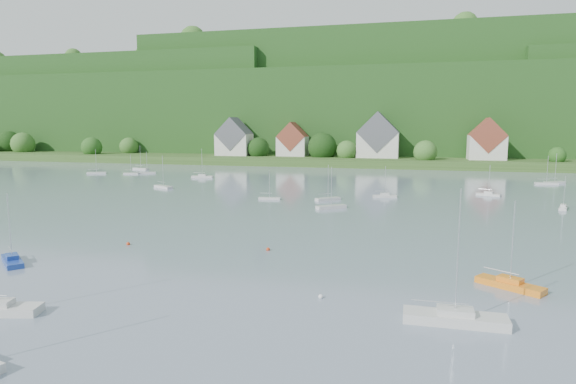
# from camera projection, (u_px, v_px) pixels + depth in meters

# --- Properties ---
(far_shore_strip) EXTENTS (600.00, 60.00, 3.00)m
(far_shore_strip) POSITION_uv_depth(u_px,v_px,m) (368.00, 159.00, 207.29)
(far_shore_strip) COLOR #2F4B1C
(far_shore_strip) RESTS_ON ground
(forested_ridge) EXTENTS (620.00, 181.22, 69.89)m
(forested_ridge) POSITION_uv_depth(u_px,v_px,m) (380.00, 112.00, 270.09)
(forested_ridge) COLOR #153A12
(forested_ridge) RESTS_ON ground
(village_building_0) EXTENTS (14.00, 10.40, 16.00)m
(village_building_0) POSITION_uv_depth(u_px,v_px,m) (234.00, 140.00, 207.17)
(village_building_0) COLOR beige
(village_building_0) RESTS_ON far_shore_strip
(village_building_1) EXTENTS (12.00, 9.36, 14.00)m
(village_building_1) POSITION_uv_depth(u_px,v_px,m) (293.00, 142.00, 203.08)
(village_building_1) COLOR beige
(village_building_1) RESTS_ON far_shore_strip
(village_building_2) EXTENTS (16.00, 11.44, 18.00)m
(village_building_2) POSITION_uv_depth(u_px,v_px,m) (378.00, 139.00, 193.35)
(village_building_2) COLOR beige
(village_building_2) RESTS_ON far_shore_strip
(village_building_3) EXTENTS (13.00, 10.40, 15.50)m
(village_building_3) POSITION_uv_depth(u_px,v_px,m) (487.00, 142.00, 181.77)
(village_building_3) COLOR beige
(village_building_3) RESTS_ON far_shore_strip
(near_sailboat_1) EXTENTS (5.76, 5.21, 8.21)m
(near_sailboat_1) POSITION_uv_depth(u_px,v_px,m) (12.00, 260.00, 56.74)
(near_sailboat_1) COLOR #1E3D97
(near_sailboat_1) RESTS_ON ground
(near_sailboat_4) EXTENTS (8.19, 2.32, 11.04)m
(near_sailboat_4) POSITION_uv_depth(u_px,v_px,m) (455.00, 317.00, 39.62)
(near_sailboat_4) COLOR silver
(near_sailboat_4) RESTS_ON ground
(near_sailboat_5) EXTENTS (6.34, 5.15, 8.72)m
(near_sailboat_5) POSITION_uv_depth(u_px,v_px,m) (510.00, 284.00, 48.19)
(near_sailboat_5) COLOR orange
(near_sailboat_5) RESTS_ON ground
(mooring_buoy_1) EXTENTS (0.46, 0.46, 0.46)m
(mooring_buoy_1) POSITION_uv_depth(u_px,v_px,m) (321.00, 298.00, 45.52)
(mooring_buoy_1) COLOR white
(mooring_buoy_1) RESTS_ON ground
(mooring_buoy_3) EXTENTS (0.51, 0.51, 0.51)m
(mooring_buoy_3) POSITION_uv_depth(u_px,v_px,m) (268.00, 250.00, 62.75)
(mooring_buoy_3) COLOR red
(mooring_buoy_3) RESTS_ON ground
(mooring_buoy_5) EXTENTS (0.50, 0.50, 0.50)m
(mooring_buoy_5) POSITION_uv_depth(u_px,v_px,m) (128.00, 245.00, 65.60)
(mooring_buoy_5) COLOR red
(mooring_buoy_5) RESTS_ON ground
(far_sailboat_cluster) EXTENTS (195.16, 67.53, 8.71)m
(far_sailboat_cluster) POSITION_uv_depth(u_px,v_px,m) (382.00, 186.00, 125.50)
(far_sailboat_cluster) COLOR silver
(far_sailboat_cluster) RESTS_ON ground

